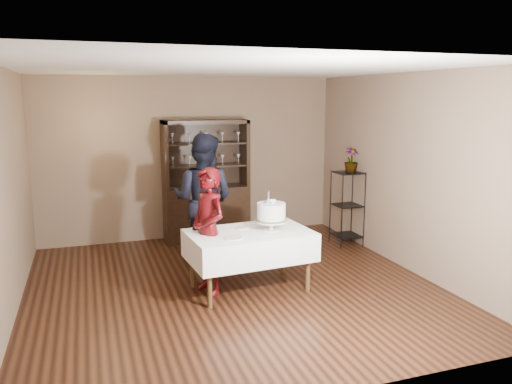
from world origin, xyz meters
The scene contains 14 objects.
floor centered at (0.00, 0.00, 0.00)m, with size 5.00×5.00×0.00m, color black.
ceiling centered at (0.00, 0.00, 2.70)m, with size 5.00×5.00×0.00m, color silver.
back_wall centered at (0.00, 2.50, 1.35)m, with size 5.00×0.02×2.70m, color brown.
wall_left centered at (-2.50, 0.00, 1.35)m, with size 0.02×5.00×2.70m, color brown.
wall_right centered at (2.50, 0.00, 1.35)m, with size 0.02×5.00×2.70m, color brown.
china_hutch centered at (0.20, 2.25, 0.66)m, with size 1.40×0.48×2.00m.
plant_etagere centered at (2.28, 1.20, 0.65)m, with size 0.42×0.42×1.20m.
cake_table centered at (0.18, -0.14, 0.57)m, with size 1.56×1.03×0.74m.
woman centered at (-0.32, -0.06, 0.78)m, with size 0.57×0.37×1.55m, color #34040B.
man centered at (-0.12, 1.04, 0.94)m, with size 0.91×0.71×1.87m, color black.
cake centered at (0.45, -0.16, 0.96)m, with size 0.46×0.46×0.54m.
plate_near centered at (-0.09, -0.36, 0.75)m, with size 0.22×0.22×0.01m, color white.
plate_far centered at (0.14, 0.03, 0.75)m, with size 0.17×0.17×0.01m, color white.
potted_plant centered at (2.30, 1.16, 1.38)m, with size 0.22×0.22×0.39m, color #42612E.
Camera 1 is at (-1.66, -5.76, 2.38)m, focal length 35.00 mm.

